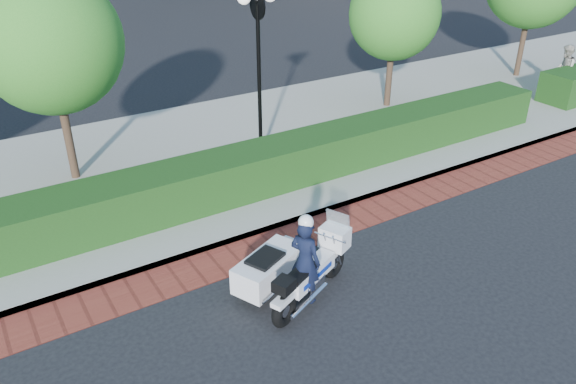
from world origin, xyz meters
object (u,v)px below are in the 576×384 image
tree_c (394,14)px  lamppost (258,50)px  pedestrian (564,69)px  tree_b (49,42)px  police_motorcycle (292,267)px

tree_c → lamppost: bearing=-166.7°
lamppost → pedestrian: 11.65m
tree_b → lamppost: bearing=-16.1°
tree_b → police_motorcycle: 7.46m
tree_c → pedestrian: tree_c is taller
lamppost → tree_b: (-4.50, 1.30, 0.48)m
lamppost → tree_b: 4.71m
tree_c → pedestrian: (5.95, -2.22, -2.06)m
police_motorcycle → pedestrian: (13.81, 4.35, 0.37)m
pedestrian → tree_c: bearing=-52.8°
police_motorcycle → pedestrian: pedestrian is taller
lamppost → tree_c: (5.50, 1.30, 0.09)m
tree_b → police_motorcycle: tree_b is taller
police_motorcycle → lamppost: bearing=42.0°
tree_b → tree_c: tree_b is taller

